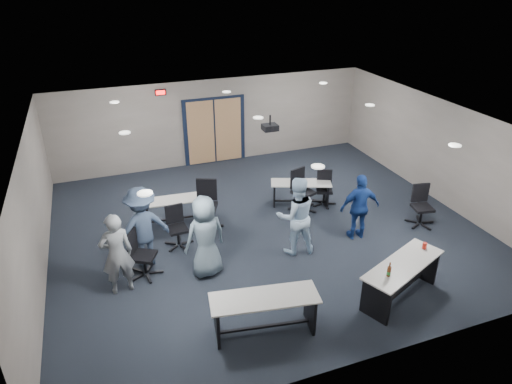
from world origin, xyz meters
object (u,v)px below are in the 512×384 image
object	(u,v)px
chair_back_b	(206,205)
person_navy	(360,207)
table_front_left	(264,308)
person_back	(142,227)
chair_back_d	(324,189)
table_back_left	(176,206)
person_plaid	(205,237)
chair_loose_left	(144,254)
person_lightblue	(296,216)
table_front_right	(402,274)
chair_loose_right	(423,206)
chair_back_a	(177,228)
chair_back_c	(303,191)
person_gray	(117,254)
table_back_right	(301,189)

from	to	relation	value
chair_back_b	person_navy	bearing A→B (deg)	-3.69
table_front_left	person_back	size ratio (longest dim) A/B	1.08
person_back	chair_back_d	bearing A→B (deg)	-179.35
table_back_left	person_plaid	bearing A→B (deg)	-81.47
person_back	chair_loose_left	bearing A→B (deg)	68.23
person_lightblue	person_navy	bearing A→B (deg)	-171.40
table_front_right	person_navy	world-z (taller)	person_navy
table_front_left	chair_back_b	size ratio (longest dim) A/B	1.63
chair_back_b	person_lightblue	bearing A→B (deg)	-23.08
chair_loose_right	chair_back_a	bearing A→B (deg)	-179.88
person_plaid	chair_back_c	bearing A→B (deg)	-160.72
table_front_left	chair_loose_left	bearing A→B (deg)	135.36
chair_loose_left	person_plaid	bearing A→B (deg)	-78.11
table_front_right	chair_loose_left	size ratio (longest dim) A/B	1.98
chair_back_c	person_back	xyz separation A→B (m)	(-4.22, -0.99, 0.35)
table_front_right	person_navy	distance (m)	2.24
person_gray	person_navy	xyz separation A→B (m)	(5.45, 0.11, -0.06)
table_front_right	chair_back_d	xyz separation A→B (m)	(0.42, 3.92, -0.07)
person_lightblue	person_navy	world-z (taller)	person_lightblue
chair_back_d	person_navy	distance (m)	1.76
person_navy	person_lightblue	bearing A→B (deg)	7.39
chair_back_b	person_back	distance (m)	1.94
chair_back_a	table_front_left	bearing A→B (deg)	-79.06
table_back_right	chair_back_c	world-z (taller)	chair_back_c
table_back_left	chair_back_c	size ratio (longest dim) A/B	1.44
chair_back_d	person_lightblue	world-z (taller)	person_lightblue
chair_back_b	chair_back_a	bearing A→B (deg)	-119.94
table_front_right	chair_back_a	xyz separation A→B (m)	(-3.67, 3.28, -0.06)
person_back	table_front_left	bearing A→B (deg)	108.85
table_front_left	chair_back_c	size ratio (longest dim) A/B	1.74
person_plaid	person_back	bearing A→B (deg)	-45.62
table_front_right	person_gray	bearing A→B (deg)	134.63
person_plaid	person_lightblue	bearing A→B (deg)	172.04
chair_back_c	chair_loose_right	bearing A→B (deg)	-54.12
table_front_left	table_front_right	bearing A→B (deg)	8.50
table_back_left	person_lightblue	size ratio (longest dim) A/B	0.89
table_front_right	person_gray	distance (m)	5.48
chair_loose_right	chair_loose_left	bearing A→B (deg)	-171.31
table_front_left	person_plaid	size ratio (longest dim) A/B	1.09
table_back_left	chair_back_d	distance (m)	3.94
chair_back_a	table_back_left	bearing A→B (deg)	77.02
person_plaid	person_back	size ratio (longest dim) A/B	0.98
chair_back_a	person_navy	distance (m)	4.22
table_front_left	chair_back_b	distance (m)	3.84
person_plaid	person_lightblue	size ratio (longest dim) A/B	0.98
person_back	person_navy	bearing A→B (deg)	160.55
chair_loose_left	person_lightblue	xyz separation A→B (m)	(3.30, -0.26, 0.40)
chair_back_a	chair_loose_right	bearing A→B (deg)	-14.98
person_navy	chair_loose_right	bearing A→B (deg)	-175.13
person_navy	chair_back_c	bearing A→B (deg)	-62.44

